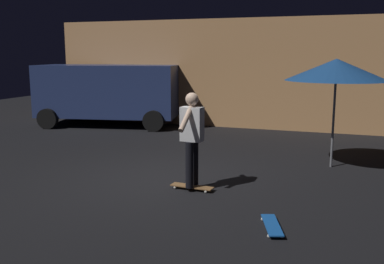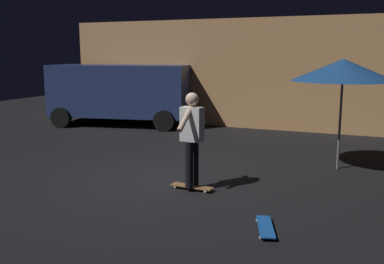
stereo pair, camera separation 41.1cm
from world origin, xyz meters
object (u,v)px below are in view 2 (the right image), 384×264
at_px(skateboard_spare, 265,227).
at_px(skater, 192,133).
at_px(skateboard_ridden, 192,187).
at_px(parked_van, 121,91).
at_px(patio_umbrella, 343,70).

bearing_deg(skateboard_spare, skater, 141.33).
bearing_deg(skateboard_spare, skateboard_ridden, 141.33).
xyz_separation_m(parked_van, skateboard_spare, (6.67, -7.15, -1.11)).
relative_size(parked_van, patio_umbrella, 2.12).
bearing_deg(skater, skateboard_ridden, 0.00).
distance_m(patio_umbrella, skateboard_spare, 4.36).
xyz_separation_m(skateboard_spare, skater, (-1.64, 1.31, 0.98)).
bearing_deg(patio_umbrella, parked_van, 155.50).
distance_m(parked_van, skateboard_spare, 9.85).
bearing_deg(skateboard_spare, parked_van, 133.02).
height_order(patio_umbrella, skateboard_ridden, patio_umbrella).
bearing_deg(patio_umbrella, skater, -132.39).
xyz_separation_m(skateboard_ridden, skateboard_spare, (1.64, -1.31, 0.00)).
distance_m(skateboard_spare, skater, 2.31).
bearing_deg(skateboard_ridden, parked_van, 130.77).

